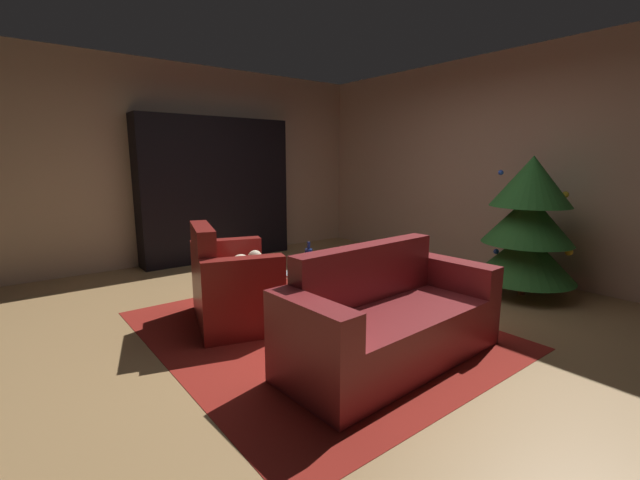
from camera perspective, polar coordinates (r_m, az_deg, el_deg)
The scene contains 11 objects.
ground_plane at distance 4.03m, azimuth 2.55°, elevation -10.01°, with size 7.34×7.34×0.00m, color #A67F50.
wall_back at distance 5.85m, azimuth 23.02°, elevation 9.29°, with size 6.23×0.06×2.73m, color tan.
wall_left at distance 6.43m, azimuth -15.80°, elevation 9.79°, with size 0.06×5.34×2.73m, color tan.
area_rug at distance 3.69m, azimuth -0.81°, elevation -11.94°, with size 2.90×2.45×0.01m, color maroon.
bookshelf_unit at distance 6.31m, azimuth -12.69°, elevation 6.80°, with size 0.35×2.19×2.02m.
armchair_red at distance 3.85m, azimuth -11.82°, elevation -6.26°, with size 1.14×0.92×0.88m.
couch_red at distance 3.13m, azimuth 9.38°, elevation -10.85°, with size 0.79×1.75×0.82m.
coffee_table at distance 3.71m, azimuth -0.07°, elevation -5.19°, with size 0.60×0.60×0.46m.
book_stack_on_table at distance 3.65m, azimuth -0.78°, elevation -3.48°, with size 0.23×0.18×0.14m.
bottle_on_table at distance 3.81m, azimuth -1.53°, elevation -2.45°, with size 0.07×0.07×0.24m.
decorated_tree at distance 4.94m, azimuth 26.27°, elevation 1.88°, with size 1.02×1.02×1.47m.
Camera 1 is at (2.86, -2.46, 1.43)m, focal length 23.70 mm.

